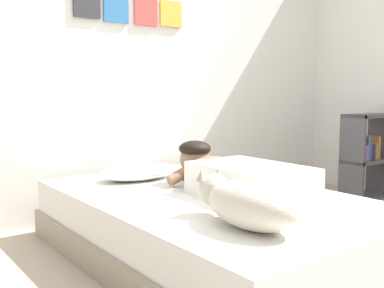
# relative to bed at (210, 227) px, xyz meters

# --- Properties ---
(ground_plane) EXTENTS (12.71, 12.71, 0.00)m
(ground_plane) POSITION_rel_bed_xyz_m (0.16, -0.51, -0.18)
(ground_plane) COLOR tan
(back_wall) EXTENTS (4.36, 0.12, 2.50)m
(back_wall) POSITION_rel_bed_xyz_m (0.16, 1.21, 1.07)
(back_wall) COLOR silver
(back_wall) RESTS_ON ground
(bed) EXTENTS (1.31, 2.06, 0.37)m
(bed) POSITION_rel_bed_xyz_m (0.00, 0.00, 0.00)
(bed) COLOR gray
(bed) RESTS_ON ground
(pillow) EXTENTS (0.52, 0.32, 0.11)m
(pillow) POSITION_rel_bed_xyz_m (-0.10, 0.63, 0.24)
(pillow) COLOR white
(pillow) RESTS_ON bed
(person_lying) EXTENTS (0.43, 0.92, 0.27)m
(person_lying) POSITION_rel_bed_xyz_m (0.12, -0.05, 0.29)
(person_lying) COLOR white
(person_lying) RESTS_ON bed
(dog) EXTENTS (0.26, 0.57, 0.21)m
(dog) POSITION_rel_bed_xyz_m (-0.26, -0.57, 0.29)
(dog) COLOR beige
(dog) RESTS_ON bed
(coffee_cup) EXTENTS (0.12, 0.09, 0.07)m
(coffee_cup) POSITION_rel_bed_xyz_m (0.15, 0.42, 0.22)
(coffee_cup) COLOR teal
(coffee_cup) RESTS_ON bed
(cell_phone) EXTENTS (0.07, 0.14, 0.01)m
(cell_phone) POSITION_rel_bed_xyz_m (-0.04, -0.20, 0.19)
(cell_phone) COLOR black
(cell_phone) RESTS_ON bed
(bookshelf) EXTENTS (0.45, 0.24, 0.75)m
(bookshelf) POSITION_rel_bed_xyz_m (2.02, 0.35, 0.21)
(bookshelf) COLOR #4C4C51
(bookshelf) RESTS_ON ground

